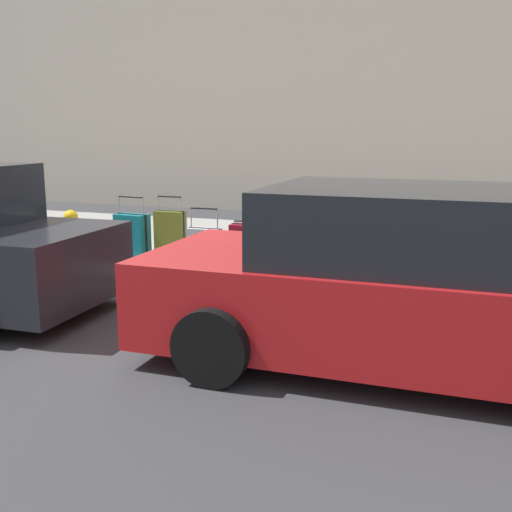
{
  "coord_description": "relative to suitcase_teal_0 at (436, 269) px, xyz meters",
  "views": [
    {
      "loc": [
        -3.9,
        6.86,
        2.01
      ],
      "look_at": [
        -1.73,
        0.76,
        0.67
      ],
      "focal_mm": 43.08,
      "sensor_mm": 36.0,
      "label": 1
    }
  ],
  "objects": [
    {
      "name": "fire_hydrant",
      "position": [
        5.1,
        -0.02,
        0.12
      ],
      "size": [
        0.39,
        0.21,
        0.73
      ],
      "color": "#D89E0C",
      "rests_on": "sidewalk_curb"
    },
    {
      "name": "parked_car_red_0",
      "position": [
        0.1,
        2.16,
        0.33
      ],
      "size": [
        4.57,
        2.15,
        1.54
      ],
      "color": "#AD1619",
      "rests_on": "ground_plane"
    },
    {
      "name": "suitcase_silver_5",
      "position": [
        2.97,
        0.03,
        0.04
      ],
      "size": [
        0.45,
        0.2,
        0.87
      ],
      "color": "#9EA0A8",
      "rests_on": "sidewalk_curb"
    },
    {
      "name": "suitcase_teal_7",
      "position": [
        4.11,
        -0.05,
        0.1
      ],
      "size": [
        0.48,
        0.29,
        0.97
      ],
      "color": "#0F606B",
      "rests_on": "sidewalk_curb"
    },
    {
      "name": "sidewalk_curb",
      "position": [
        3.53,
        -2.01,
        -0.33
      ],
      "size": [
        18.0,
        5.0,
        0.14
      ],
      "primitive_type": "cube",
      "color": "gray",
      "rests_on": "ground_plane"
    },
    {
      "name": "suitcase_olive_6",
      "position": [
        3.53,
        -0.08,
        0.13
      ],
      "size": [
        0.42,
        0.2,
        0.99
      ],
      "color": "#59601E",
      "rests_on": "sidewalk_curb"
    },
    {
      "name": "ground_plane",
      "position": [
        3.53,
        0.49,
        -0.4
      ],
      "size": [
        40.0,
        40.0,
        0.0
      ],
      "primitive_type": "plane",
      "color": "#333335"
    },
    {
      "name": "suitcase_navy_1",
      "position": [
        0.55,
        0.0,
        0.1
      ],
      "size": [
        0.48,
        0.2,
        1.05
      ],
      "color": "navy",
      "rests_on": "sidewalk_curb"
    },
    {
      "name": "bollard_post",
      "position": [
        5.61,
        0.13,
        0.09
      ],
      "size": [
        0.15,
        0.15,
        0.7
      ],
      "primitive_type": "cylinder",
      "color": "brown",
      "rests_on": "sidewalk_curb"
    },
    {
      "name": "suitcase_red_2",
      "position": [
        1.14,
        0.02,
        0.13
      ],
      "size": [
        0.43,
        0.2,
        1.08
      ],
      "color": "red",
      "rests_on": "sidewalk_curb"
    },
    {
      "name": "suitcase_maroon_4",
      "position": [
        2.36,
        -0.07,
        0.07
      ],
      "size": [
        0.52,
        0.28,
        0.71
      ],
      "color": "maroon",
      "rests_on": "sidewalk_curb"
    },
    {
      "name": "suitcase_teal_0",
      "position": [
        0.0,
        0.0,
        0.0
      ],
      "size": [
        0.38,
        0.25,
        0.8
      ],
      "color": "#0F606B",
      "rests_on": "sidewalk_curb"
    },
    {
      "name": "suitcase_black_3",
      "position": [
        1.73,
        0.03,
        0.12
      ],
      "size": [
        0.5,
        0.2,
        1.08
      ],
      "color": "black",
      "rests_on": "sidewalk_curb"
    }
  ]
}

